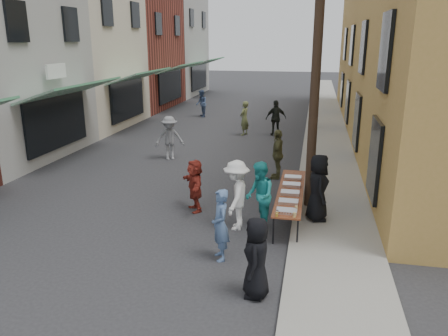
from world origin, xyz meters
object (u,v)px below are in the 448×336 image
at_px(serving_table, 291,192).
at_px(catering_tray_sausage, 287,211).
at_px(utility_pole_mid, 318,45).
at_px(guest_front_c, 259,196).
at_px(utility_pole_near, 317,51).
at_px(guest_front_a, 257,258).
at_px(utility_pole_far, 318,43).
at_px(server, 318,188).

bearing_deg(serving_table, catering_tray_sausage, -90.00).
distance_m(utility_pole_mid, guest_front_c, 14.21).
bearing_deg(guest_front_c, utility_pole_near, 123.48).
bearing_deg(guest_front_a, guest_front_c, -174.60).
distance_m(utility_pole_far, guest_front_c, 25.97).
height_order(utility_pole_far, server, utility_pole_far).
bearing_deg(utility_pole_mid, serving_table, -92.25).
distance_m(utility_pole_near, utility_pole_mid, 12.00).
xyz_separation_m(utility_pole_near, guest_front_c, (-1.26, -1.69, -3.60)).
height_order(catering_tray_sausage, guest_front_c, guest_front_c).
height_order(utility_pole_mid, utility_pole_far, same).
height_order(utility_pole_mid, serving_table, utility_pole_mid).
bearing_deg(utility_pole_far, serving_table, -91.16).
xyz_separation_m(utility_pole_mid, catering_tray_sausage, (-0.50, -14.36, -3.71)).
bearing_deg(serving_table, server, -25.56).
xyz_separation_m(serving_table, guest_front_c, (-0.76, -0.98, 0.18)).
distance_m(guest_front_a, server, 4.01).
relative_size(catering_tray_sausage, server, 0.28).
relative_size(utility_pole_near, utility_pole_far, 1.00).
distance_m(serving_table, guest_front_c, 1.25).
height_order(utility_pole_near, guest_front_c, utility_pole_near).
relative_size(utility_pole_far, catering_tray_sausage, 18.00).
height_order(serving_table, guest_front_a, guest_front_a).
relative_size(utility_pole_near, serving_table, 2.25).
height_order(utility_pole_mid, catering_tray_sausage, utility_pole_mid).
bearing_deg(utility_pole_near, serving_table, -125.30).
bearing_deg(utility_pole_near, guest_front_a, -100.42).
xyz_separation_m(catering_tray_sausage, guest_front_c, (-0.76, 0.67, 0.11)).
relative_size(utility_pole_near, utility_pole_mid, 1.00).
distance_m(catering_tray_sausage, server, 1.51).
height_order(catering_tray_sausage, guest_front_a, guest_front_a).
bearing_deg(catering_tray_sausage, server, 60.69).
height_order(utility_pole_far, guest_front_a, utility_pole_far).
bearing_deg(catering_tray_sausage, utility_pole_mid, 88.01).
bearing_deg(serving_table, guest_front_c, -127.71).
xyz_separation_m(guest_front_a, server, (1.13, 3.84, 0.20)).
distance_m(utility_pole_mid, catering_tray_sausage, 14.84).
distance_m(utility_pole_far, guest_front_a, 29.14).
xyz_separation_m(utility_pole_near, serving_table, (-0.50, -0.71, -3.79)).
distance_m(utility_pole_near, utility_pole_far, 24.00).
bearing_deg(serving_table, utility_pole_mid, 87.75).
relative_size(utility_pole_near, server, 4.96).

